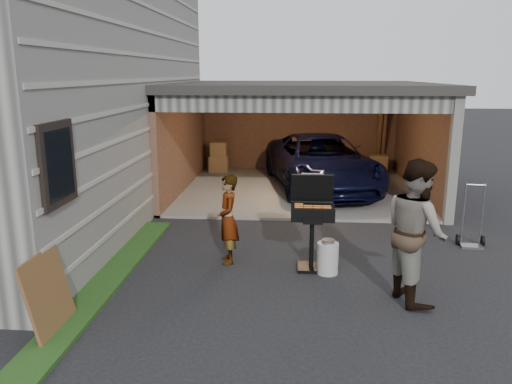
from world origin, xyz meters
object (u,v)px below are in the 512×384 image
Objects in this scene: hand_truck at (472,234)px; bbq_grill at (312,215)px; propane_tank at (328,258)px; minivan at (321,164)px; plywood_panel at (48,294)px; woman at (228,219)px; man at (416,231)px.

bbq_grill is at bearing -151.00° from hand_truck.
bbq_grill is at bearing 142.54° from propane_tank.
plywood_panel is at bearing -126.26° from minivan.
bbq_grill is 1.29× the size of hand_truck.
propane_tank is at bearing -37.46° from bbq_grill.
woman is at bearing -160.16° from hand_truck.
minivan is 5.74m from bbq_grill.
propane_tank is at bearing 38.36° from man.
man reaches higher than woman.
minivan is 2.57× the size of man.
minivan is at bearing 125.74° from hand_truck.
woman is (-1.83, -5.54, 0.03)m from minivan.
bbq_grill is at bearing 68.47° from woman.
plywood_panel reaches higher than propane_tank.
bbq_grill reaches higher than hand_truck.
woman is at bearing -119.70° from minivan.
minivan reaches higher than hand_truck.
woman is at bearing 167.19° from propane_tank.
woman is 1.42m from bbq_grill.
woman is at bearing 172.65° from bbq_grill.
hand_truck is at bearing -71.16° from minivan.
woman is 1.77m from propane_tank.
bbq_grill is at bearing 35.28° from plywood_panel.
minivan is at bearing 147.53° from woman.
bbq_grill reaches higher than woman.
hand_truck is at bearing 28.66° from propane_tank.
man reaches higher than propane_tank.
man is 1.32× the size of bbq_grill.
plywood_panel is at bearing 90.27° from man.
minivan is 5.94m from propane_tank.
propane_tank is at bearing -145.85° from hand_truck.
plywood_panel is (-1.90, -2.52, -0.25)m from woman.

